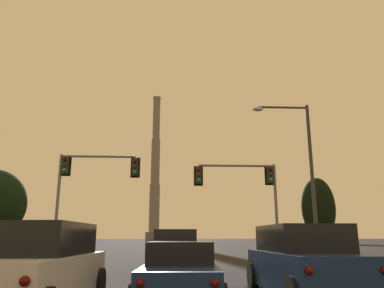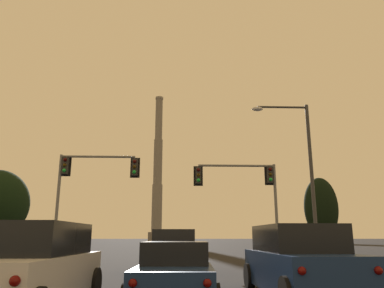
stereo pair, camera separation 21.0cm
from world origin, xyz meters
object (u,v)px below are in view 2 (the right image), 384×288
at_px(traffic_light_overhead_left, 85,180).
at_px(smokestack, 157,182).
at_px(street_lamp, 302,164).
at_px(traffic_light_overhead_right, 248,187).
at_px(suv_center_lane_front, 173,252).
at_px(suv_left_lane_second, 31,268).
at_px(suv_right_lane_second, 299,262).
at_px(sedan_center_lane_second, 175,272).

relative_size(traffic_light_overhead_left, smokestack, 0.13).
distance_m(traffic_light_overhead_left, street_lamp, 12.73).
bearing_deg(traffic_light_overhead_right, suv_center_lane_front, -128.40).
height_order(traffic_light_overhead_right, smokestack, smokestack).
height_order(suv_left_lane_second, suv_center_lane_front, same).
bearing_deg(suv_left_lane_second, street_lamp, 51.17).
distance_m(suv_left_lane_second, traffic_light_overhead_right, 16.67).
bearing_deg(suv_left_lane_second, smokestack, 93.84).
xyz_separation_m(suv_left_lane_second, traffic_light_overhead_right, (7.55, 14.40, 3.68)).
bearing_deg(suv_right_lane_second, suv_left_lane_second, -167.65).
height_order(sedan_center_lane_second, traffic_light_overhead_right, traffic_light_overhead_right).
bearing_deg(street_lamp, suv_right_lane_second, -110.29).
bearing_deg(sedan_center_lane_second, traffic_light_overhead_left, 116.01).
bearing_deg(street_lamp, traffic_light_overhead_right, 133.62).
height_order(sedan_center_lane_second, suv_center_lane_front, suv_center_lane_front).
bearing_deg(suv_right_lane_second, sedan_center_lane_second, -178.96).
relative_size(sedan_center_lane_second, smokestack, 0.09).
relative_size(suv_left_lane_second, traffic_light_overhead_right, 0.83).
distance_m(suv_left_lane_second, suv_right_lane_second, 6.55).
bearing_deg(suv_right_lane_second, traffic_light_overhead_right, 83.59).
distance_m(street_lamp, smokestack, 108.49).
bearing_deg(suv_center_lane_front, traffic_light_overhead_left, 133.22).
relative_size(suv_right_lane_second, traffic_light_overhead_right, 0.82).
xyz_separation_m(sedan_center_lane_second, smokestack, (-6.82, 116.95, 19.07)).
height_order(sedan_center_lane_second, suv_left_lane_second, suv_left_lane_second).
bearing_deg(sedan_center_lane_second, street_lamp, 58.04).
distance_m(suv_right_lane_second, smokestack, 118.76).
xyz_separation_m(suv_center_lane_front, traffic_light_overhead_left, (-5.36, 5.34, 3.98)).
height_order(traffic_light_overhead_left, traffic_light_overhead_right, traffic_light_overhead_left).
height_order(street_lamp, smokestack, smokestack).
bearing_deg(suv_center_lane_front, traffic_light_overhead_right, 49.70).
relative_size(sedan_center_lane_second, traffic_light_overhead_right, 0.80).
bearing_deg(suv_left_lane_second, suv_right_lane_second, 15.57).
xyz_separation_m(street_lamp, smokestack, (-13.82, 106.66, 14.23)).
height_order(suv_left_lane_second, smokestack, smokestack).
relative_size(street_lamp, smokestack, 0.18).
distance_m(suv_right_lane_second, traffic_light_overhead_left, 15.71).
xyz_separation_m(suv_left_lane_second, suv_right_lane_second, (6.37, 1.53, 0.00)).
height_order(suv_center_lane_front, suv_right_lane_second, same).
bearing_deg(traffic_light_overhead_left, sedan_center_lane_second, -66.25).
relative_size(traffic_light_overhead_right, street_lamp, 0.67).
xyz_separation_m(suv_center_lane_front, traffic_light_overhead_right, (4.58, 5.78, 3.68)).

